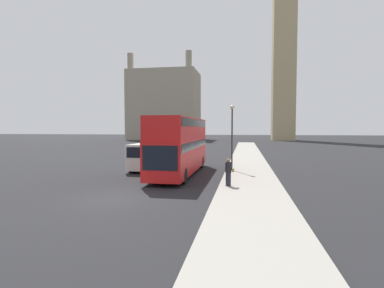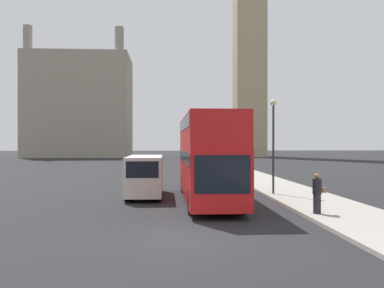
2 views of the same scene
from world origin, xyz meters
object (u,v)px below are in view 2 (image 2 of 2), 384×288
pedestrian (317,193)px  red_double_decker_bus (208,154)px  white_van (145,175)px  clock_tower (250,2)px  street_lamp (273,131)px

pedestrian → red_double_decker_bus: bearing=129.0°
white_van → pedestrian: 10.18m
clock_tower → red_double_decker_bus: clock_tower is taller
clock_tower → red_double_decker_bus: 78.90m
street_lamp → clock_tower: bearing=79.9°
pedestrian → street_lamp: size_ratio=0.31×
red_double_decker_bus → pedestrian: (4.00, -4.94, -1.48)m
street_lamp → white_van: bearing=178.1°
white_van → street_lamp: (7.26, -0.24, 2.46)m
red_double_decker_bus → street_lamp: (3.92, 1.86, 1.24)m
white_van → pedestrian: size_ratio=3.55×
white_van → street_lamp: 7.67m
red_double_decker_bus → street_lamp: 4.51m
red_double_decker_bus → white_van: 4.13m
pedestrian → clock_tower: bearing=80.8°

